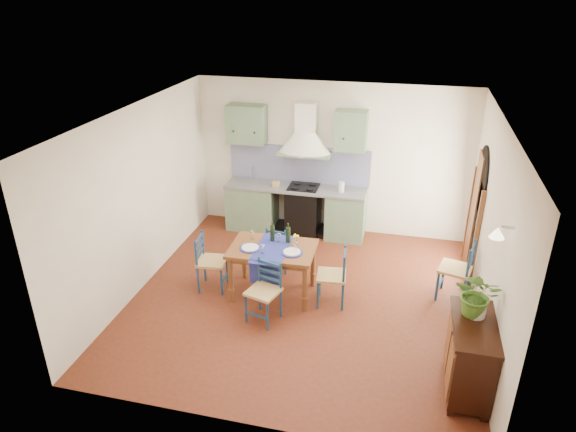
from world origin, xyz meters
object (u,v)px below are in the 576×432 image
object	(u,v)px
sideboard	(470,354)
potted_plant	(478,295)
dining_table	(273,253)
chair_near	(264,291)

from	to	relation	value
sideboard	potted_plant	world-z (taller)	potted_plant
dining_table	potted_plant	distance (m)	3.02
sideboard	potted_plant	distance (m)	0.72
chair_near	sideboard	distance (m)	2.77
potted_plant	chair_near	bearing A→B (deg)	167.27
chair_near	sideboard	bearing A→B (deg)	-16.27
potted_plant	sideboard	bearing A→B (deg)	-89.06
chair_near	sideboard	size ratio (longest dim) A/B	0.84
chair_near	potted_plant	bearing A→B (deg)	-12.73
chair_near	potted_plant	size ratio (longest dim) A/B	1.64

